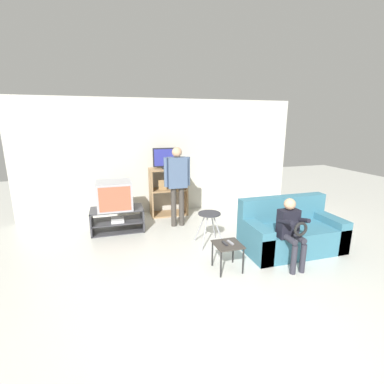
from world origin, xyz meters
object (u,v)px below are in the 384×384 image
(television_flat, at_px, (166,159))
(person_standing_adult, at_px, (177,179))
(remote_control_white, at_px, (230,242))
(media_shelf, at_px, (168,191))
(snack_table, at_px, (228,248))
(person_seated_child, at_px, (291,228))
(folding_stool, at_px, (209,218))
(television_main, at_px, (114,195))
(tv_stand, at_px, (117,220))
(couch, at_px, (290,233))
(remote_control_black, at_px, (225,243))

(television_flat, height_order, person_standing_adult, person_standing_adult)
(person_standing_adult, bearing_deg, remote_control_white, -80.63)
(media_shelf, distance_m, snack_table, 2.72)
(person_seated_child, bearing_deg, folding_stool, 130.17)
(media_shelf, height_order, folding_stool, media_shelf)
(person_standing_adult, bearing_deg, snack_table, -82.03)
(television_flat, bearing_deg, television_main, -150.42)
(television_flat, bearing_deg, media_shelf, 33.54)
(snack_table, bearing_deg, person_standing_adult, 97.97)
(person_standing_adult, bearing_deg, person_seated_child, -60.12)
(television_main, bearing_deg, remote_control_white, -52.36)
(tv_stand, distance_m, person_seated_child, 3.24)
(television_flat, xyz_separation_m, snack_table, (0.34, -2.67, -0.96))
(folding_stool, height_order, person_standing_adult, person_standing_adult)
(television_flat, bearing_deg, remote_control_white, -81.76)
(tv_stand, relative_size, television_main, 1.54)
(couch, height_order, person_standing_adult, person_standing_adult)
(television_flat, relative_size, person_seated_child, 0.58)
(tv_stand, xyz_separation_m, media_shelf, (1.17, 0.70, 0.33))
(television_flat, relative_size, person_standing_adult, 0.37)
(television_flat, distance_m, snack_table, 2.86)
(snack_table, xyz_separation_m, remote_control_white, (0.05, 0.01, 0.07))
(couch, bearing_deg, folding_stool, 155.89)
(folding_stool, bearing_deg, media_shelf, 100.89)
(tv_stand, distance_m, snack_table, 2.48)
(remote_control_black, bearing_deg, television_main, 124.41)
(remote_control_black, distance_m, couch, 1.37)
(television_main, bearing_deg, couch, -31.04)
(media_shelf, relative_size, remote_control_white, 7.53)
(remote_control_white, bearing_deg, folding_stool, 82.79)
(folding_stool, distance_m, snack_table, 0.91)
(media_shelf, relative_size, person_standing_adult, 0.67)
(snack_table, xyz_separation_m, remote_control_black, (-0.04, 0.01, 0.07))
(media_shelf, distance_m, remote_control_white, 2.71)
(remote_control_black, bearing_deg, couch, 12.35)
(tv_stand, height_order, couch, couch)
(television_main, relative_size, folding_stool, 1.12)
(television_flat, relative_size, couch, 0.37)
(television_main, distance_m, snack_table, 2.54)
(television_flat, xyz_separation_m, remote_control_black, (0.30, -2.66, -0.89))
(television_flat, relative_size, snack_table, 1.46)
(media_shelf, bearing_deg, person_seated_child, -66.65)
(person_standing_adult, xyz_separation_m, person_seated_child, (1.19, -2.08, -0.38))
(folding_stool, bearing_deg, person_standing_adult, 106.84)
(television_main, relative_size, person_standing_adult, 0.40)
(snack_table, bearing_deg, remote_control_black, 167.54)
(snack_table, relative_size, couch, 0.25)
(tv_stand, height_order, snack_table, tv_stand)
(television_main, distance_m, remote_control_white, 2.54)
(remote_control_white, xyz_separation_m, couch, (1.24, 0.32, -0.12))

